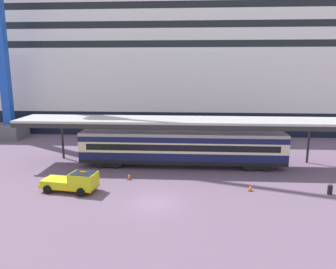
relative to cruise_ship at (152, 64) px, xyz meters
name	(u,v)px	position (x,y,z in m)	size (l,w,h in m)	color
ground_plane	(155,204)	(5.00, -42.43, -12.10)	(400.00, 400.00, 0.00)	#67516A
cruise_ship	(152,64)	(0.00, 0.00, 0.00)	(170.39, 28.77, 35.01)	black
platform_canopy	(182,121)	(7.01, -31.47, -6.78)	(37.94, 5.34, 5.58)	#B4B4B4
train_carriage	(182,148)	(7.01, -31.89, -9.79)	(23.48, 2.81, 4.11)	black
service_truck	(74,181)	(-2.79, -40.17, -11.11)	(5.44, 2.83, 2.02)	yellow
traffic_cone_near	(250,188)	(13.62, -38.98, -11.79)	(0.36, 0.36, 0.64)	black
traffic_cone_mid	(129,176)	(1.68, -36.59, -11.73)	(0.36, 0.36, 0.76)	black
dockside_crane	(3,20)	(-20.75, -18.03, 6.43)	(14.77, 4.40, 57.82)	#595960
quay_bollard	(330,189)	(20.68, -39.37, -11.59)	(0.48, 0.48, 0.96)	black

